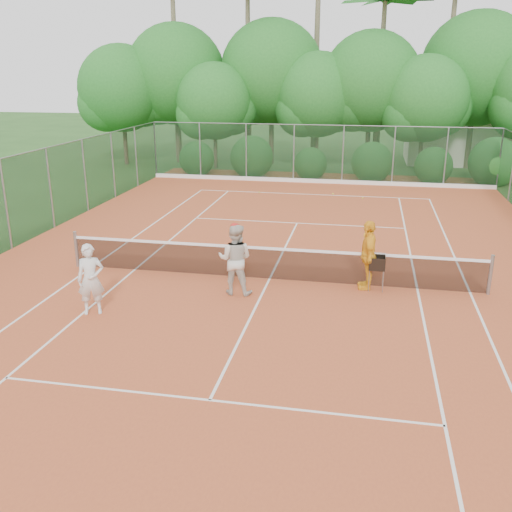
{
  "coord_description": "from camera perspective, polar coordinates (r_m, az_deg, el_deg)",
  "views": [
    {
      "loc": [
        2.56,
        -15.09,
        5.74
      ],
      "look_at": [
        -0.16,
        -1.2,
        1.1
      ],
      "focal_mm": 40.0,
      "sensor_mm": 36.0,
      "label": 1
    }
  ],
  "objects": [
    {
      "name": "ground",
      "position": [
        16.35,
        1.35,
        -2.41
      ],
      "size": [
        120.0,
        120.0,
        0.0
      ],
      "primitive_type": "plane",
      "color": "#254E1B",
      "rests_on": "ground"
    },
    {
      "name": "fence_back",
      "position": [
        30.49,
        6.23,
        10.09
      ],
      "size": [
        18.07,
        0.07,
        3.0
      ],
      "color": "#19381E",
      "rests_on": "clay_court"
    },
    {
      "name": "player_center_grp",
      "position": [
        15.04,
        -2.1,
        -0.3
      ],
      "size": [
        0.95,
        0.75,
        1.95
      ],
      "color": "beige",
      "rests_on": "clay_court"
    },
    {
      "name": "stray_ball_b",
      "position": [
        27.1,
        10.63,
        5.73
      ],
      "size": [
        0.07,
        0.07,
        0.07
      ],
      "primitive_type": "sphere",
      "color": "#CDD230",
      "rests_on": "clay_court"
    },
    {
      "name": "clay_court",
      "position": [
        16.34,
        1.35,
        -2.38
      ],
      "size": [
        18.0,
        36.0,
        0.02
      ],
      "primitive_type": "cube",
      "color": "#B7512A",
      "rests_on": "ground"
    },
    {
      "name": "player_white",
      "position": [
        14.39,
        -16.19,
        -2.25
      ],
      "size": [
        0.76,
        0.64,
        1.76
      ],
      "primitive_type": "imported",
      "rotation": [
        0.0,
        0.0,
        0.41
      ],
      "color": "silver",
      "rests_on": "clay_court"
    },
    {
      "name": "stray_ball_c",
      "position": [
        27.82,
        7.71,
        6.19
      ],
      "size": [
        0.07,
        0.07,
        0.07
      ],
      "primitive_type": "sphere",
      "color": "#CFE836",
      "rests_on": "clay_court"
    },
    {
      "name": "ball_hopper",
      "position": [
        15.67,
        12.01,
        -0.72
      ],
      "size": [
        0.42,
        0.42,
        0.96
      ],
      "rotation": [
        0.0,
        0.0,
        -0.34
      ],
      "color": "gray",
      "rests_on": "clay_court"
    },
    {
      "name": "tennis_net",
      "position": [
        16.17,
        1.36,
        -0.65
      ],
      "size": [
        11.97,
        0.1,
        1.1
      ],
      "color": "gray",
      "rests_on": "clay_court"
    },
    {
      "name": "club_building",
      "position": [
        39.85,
        20.68,
        10.91
      ],
      "size": [
        8.0,
        5.0,
        3.0
      ],
      "primitive_type": "cube",
      "color": "beige",
      "rests_on": "ground"
    },
    {
      "name": "court_markings",
      "position": [
        16.34,
        1.35,
        -2.34
      ],
      "size": [
        11.03,
        23.83,
        0.01
      ],
      "color": "white",
      "rests_on": "clay_court"
    },
    {
      "name": "tropical_treeline",
      "position": [
        35.34,
        9.65,
        16.9
      ],
      "size": [
        32.1,
        8.49,
        15.03
      ],
      "color": "brown",
      "rests_on": "ground"
    },
    {
      "name": "stray_ball_a",
      "position": [
        27.91,
        0.32,
        6.4
      ],
      "size": [
        0.07,
        0.07,
        0.07
      ],
      "primitive_type": "sphere",
      "color": "#ADC62E",
      "rests_on": "clay_court"
    },
    {
      "name": "player_yellow",
      "position": [
        15.69,
        11.14,
        0.12
      ],
      "size": [
        0.53,
        1.15,
        1.91
      ],
      "primitive_type": "imported",
      "rotation": [
        0.0,
        0.0,
        -1.51
      ],
      "color": "yellow",
      "rests_on": "clay_court"
    }
  ]
}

